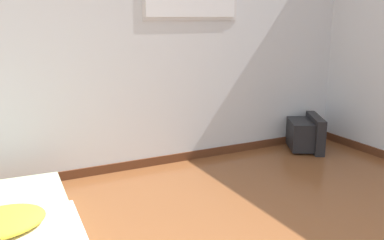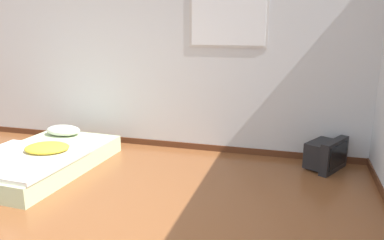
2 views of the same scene
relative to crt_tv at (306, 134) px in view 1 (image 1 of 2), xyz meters
The scene contains 2 objects.
wall_back 2.56m from the crt_tv, behind, with size 8.10×0.08×2.60m.
crt_tv is the anchor object (origin of this frame).
Camera 1 is at (-1.04, -1.04, 1.53)m, focal length 40.00 mm.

